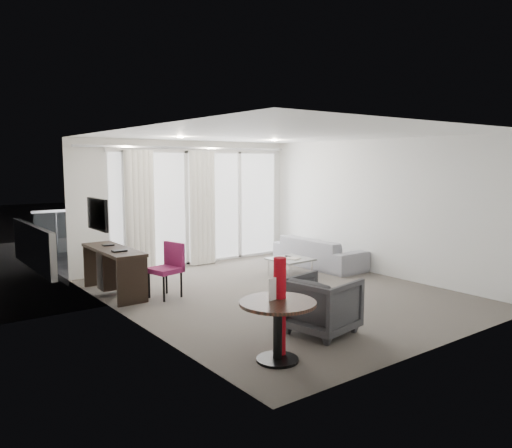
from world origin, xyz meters
TOP-DOWN VIEW (x-y plane):
  - floor at (0.00, 0.00)m, footprint 5.00×6.00m
  - ceiling at (0.00, 0.00)m, footprint 5.00×6.00m
  - wall_left at (-2.50, 0.00)m, footprint 0.00×6.00m
  - wall_right at (2.50, 0.00)m, footprint 0.00×6.00m
  - wall_front at (0.00, -3.00)m, footprint 5.00×0.00m
  - window_panel at (0.30, 2.98)m, footprint 4.00×0.02m
  - window_frame at (0.30, 2.97)m, footprint 4.10×0.06m
  - curtain_left at (-1.15, 2.82)m, footprint 0.60×0.20m
  - curtain_right at (0.25, 2.82)m, footprint 0.60×0.20m
  - curtain_track at (0.00, 2.82)m, footprint 4.80×0.04m
  - downlight_a at (-0.90, 1.60)m, footprint 0.12×0.12m
  - downlight_b at (1.20, 1.60)m, footprint 0.12×0.12m
  - desk at (-2.18, 1.58)m, footprint 0.51×1.62m
  - tv at (-2.46, 1.45)m, footprint 0.05×0.80m
  - desk_chair at (-1.60, 0.89)m, footprint 0.57×0.55m
  - round_table at (-1.78, -2.18)m, footprint 1.02×1.02m
  - menu_card at (-1.79, -2.11)m, footprint 0.14×0.04m
  - red_lamp at (-1.68, -2.09)m, footprint 0.26×0.26m
  - tub_armchair at (-0.76, -1.82)m, footprint 0.93×0.91m
  - coffee_table at (1.07, 0.92)m, footprint 0.74×0.74m
  - remote at (1.13, 1.06)m, footprint 0.08×0.19m
  - magazine at (1.06, 0.87)m, footprint 0.34×0.38m
  - sofa at (2.07, 1.19)m, footprint 0.81×2.07m
  - terrace_slab at (0.30, 4.50)m, footprint 5.60×3.00m
  - rattan_chair_a at (0.79, 4.22)m, footprint 0.67×0.67m
  - rattan_chair_b at (2.08, 4.69)m, footprint 0.70×0.70m
  - rattan_table at (1.56, 4.63)m, footprint 0.54×0.54m
  - balustrade at (0.30, 5.95)m, footprint 5.50×0.06m

SIDE VIEW (x-z plane):
  - terrace_slab at x=0.30m, z-range -0.12..0.00m
  - floor at x=0.00m, z-range 0.00..0.00m
  - coffee_table at x=1.07m, z-range 0.00..0.32m
  - rattan_table at x=1.56m, z-range 0.00..0.50m
  - sofa at x=2.07m, z-range 0.00..0.61m
  - round_table at x=-1.78m, z-range 0.00..0.67m
  - remote at x=1.13m, z-range 0.35..0.37m
  - magazine at x=1.06m, z-range 0.35..0.37m
  - tub_armchair at x=-0.76m, z-range 0.00..0.72m
  - rattan_chair_a at x=0.79m, z-range 0.00..0.76m
  - desk at x=-2.18m, z-range 0.00..0.76m
  - rattan_chair_b at x=2.08m, z-range 0.00..0.80m
  - desk_chair at x=-1.60m, z-range 0.00..0.88m
  - balustrade at x=0.30m, z-range -0.02..1.02m
  - red_lamp at x=-1.68m, z-range 0.00..1.12m
  - menu_card at x=-1.79m, z-range 0.60..0.84m
  - window_panel at x=0.30m, z-range 0.01..2.39m
  - curtain_left at x=-1.15m, z-range 0.01..2.39m
  - curtain_right at x=0.25m, z-range 0.01..2.39m
  - window_frame at x=0.30m, z-range -0.02..2.42m
  - wall_left at x=-2.50m, z-range 0.00..2.60m
  - wall_right at x=2.50m, z-range 0.00..2.60m
  - wall_front at x=0.00m, z-range 0.00..2.60m
  - tv at x=-2.46m, z-range 1.10..1.60m
  - curtain_track at x=0.00m, z-range 2.43..2.47m
  - downlight_a at x=-0.90m, z-range 2.58..2.60m
  - downlight_b at x=1.20m, z-range 2.58..2.60m
  - ceiling at x=0.00m, z-range 2.60..2.60m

